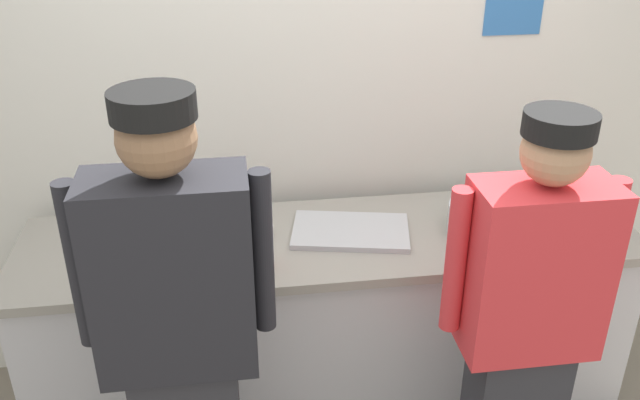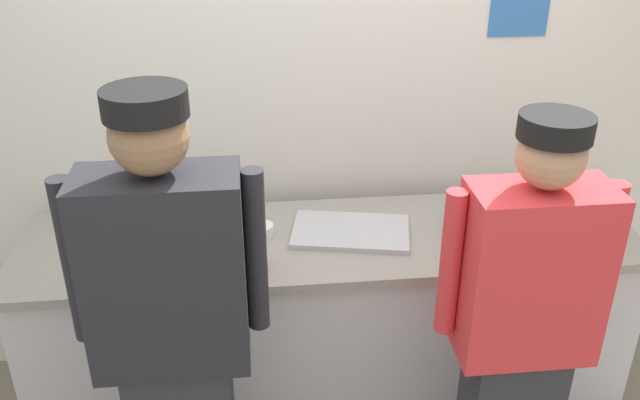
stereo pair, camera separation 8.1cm
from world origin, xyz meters
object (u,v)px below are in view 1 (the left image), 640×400
Objects in this scene: plate_stack_front at (111,232)px; ramekin_red_sauce at (262,230)px; squeeze_bottle_primary at (260,249)px; ramekin_orange_sauce at (135,251)px; sheet_tray at (351,231)px; deli_cup at (235,220)px; mixing_bowl_steel at (487,220)px; chefs_knife at (538,211)px; chef_near_left at (179,335)px; squeeze_bottle_secondary at (166,243)px; chef_center at (526,323)px; squeeze_bottle_spare at (588,214)px.

plate_stack_front reaches higher than ramekin_red_sauce.
ramekin_red_sauce is (0.02, 0.25, -0.06)m from squeeze_bottle_primary.
plate_stack_front is 0.19m from ramekin_orange_sauce.
sheet_tray is 5.46× the size of deli_cup.
mixing_bowl_steel is 0.58m from sheet_tray.
mixing_bowl_steel reaches higher than chefs_knife.
squeeze_bottle_primary is at bearing -95.09° from ramekin_red_sauce.
chef_near_left reaches higher than plate_stack_front.
chef_center is at bearing -24.65° from squeeze_bottle_secondary.
chef_near_left reaches higher than chefs_knife.
squeeze_bottle_primary is 1.98× the size of ramekin_orange_sauce.
deli_cup is at bearing 0.70° from plate_stack_front.
ramekin_red_sauce is at bearing -36.03° from deli_cup.
chef_center is at bearing -39.27° from deli_cup.
chef_center reaches higher than plate_stack_front.
sheet_tray is at bearing -175.09° from chefs_knife.
squeeze_bottle_primary reaches higher than mixing_bowl_steel.
chef_center reaches higher than mixing_bowl_steel.
chef_near_left is 8.34× the size of squeeze_bottle_spare.
chefs_knife is (1.25, 0.04, -0.02)m from ramekin_red_sauce.
sheet_tray is at bearing 44.64° from chef_near_left.
squeeze_bottle_primary is at bearing -177.09° from squeeze_bottle_spare.
mixing_bowl_steel is at bearing -6.58° from plate_stack_front.
ramekin_orange_sauce is (-0.13, 0.07, -0.06)m from squeeze_bottle_secondary.
sheet_tray is 2.76× the size of squeeze_bottle_secondary.
chefs_knife is at bearing 115.39° from squeeze_bottle_spare.
squeeze_bottle_primary is 0.53m from ramekin_orange_sauce.
squeeze_bottle_primary is 1.81× the size of ramekin_red_sauce.
chefs_knife is at bearing -0.89° from plate_stack_front.
squeeze_bottle_spare is (1.67, 0.53, 0.04)m from chef_near_left.
chef_near_left is at bearing -67.63° from plate_stack_front.
chefs_knife is at bearing 12.91° from squeeze_bottle_primary.
chef_near_left reaches higher than squeeze_bottle_secondary.
ramekin_orange_sauce is (-0.89, -0.05, 0.01)m from sheet_tray.
chef_near_left is at bearing -154.31° from chefs_knife.
chef_near_left is 19.51× the size of ramekin_orange_sauce.
chef_near_left is 0.57m from squeeze_bottle_secondary.
chef_center reaches higher than deli_cup.
chef_center reaches higher than chefs_knife.
plate_stack_front is 0.63m from ramekin_red_sauce.
chef_near_left is 1.75m from squeeze_bottle_spare.
deli_cup is (0.41, 0.16, 0.02)m from ramekin_orange_sauce.
sheet_tray is at bearing -12.90° from deli_cup.
chef_center is 1.38m from squeeze_bottle_secondary.
squeeze_bottle_spare is at bearing -64.61° from chefs_knife.
mixing_bowl_steel is at bearing -6.57° from ramekin_red_sauce.
mixing_bowl_steel is (1.26, 0.60, 0.00)m from chef_near_left.
ramekin_orange_sauce is (-0.21, 0.63, -0.04)m from chef_near_left.
chefs_knife is (0.88, 0.08, -0.01)m from sheet_tray.
sheet_tray reaches higher than chefs_knife.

